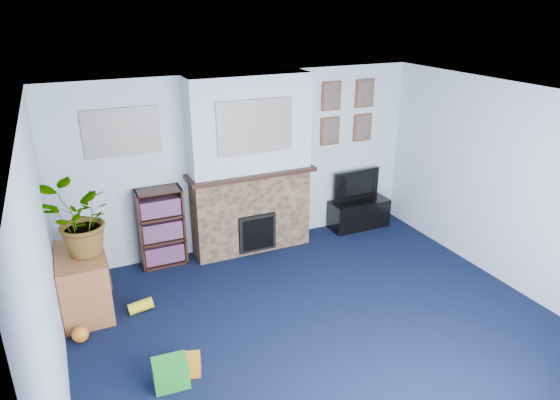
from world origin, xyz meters
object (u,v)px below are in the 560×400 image
bookshelf (161,229)px  sideboard (84,282)px  television (360,186)px  tv_stand (359,213)px

bookshelf → sideboard: bearing=-145.4°
television → tv_stand: bearing=87.5°
television → bookshelf: bookshelf is taller
tv_stand → sideboard: (-3.98, -0.63, 0.12)m
television → sideboard: television is taller
tv_stand → sideboard: bearing=-171.1°
tv_stand → sideboard: size_ratio=1.00×
tv_stand → television: 0.43m
television → bookshelf: 2.97m
tv_stand → television: television is taller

